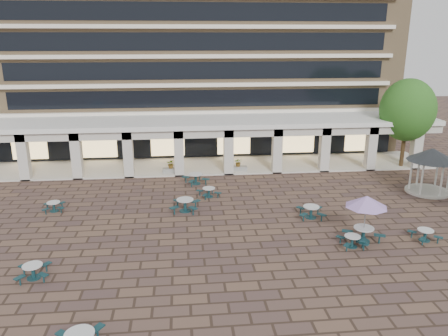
% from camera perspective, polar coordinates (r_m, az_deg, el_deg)
% --- Properties ---
extents(ground, '(120.00, 120.00, 0.00)m').
position_cam_1_polar(ground, '(26.20, -1.09, -9.03)').
color(ground, brown).
rests_on(ground, ground).
extents(apartment_building, '(40.00, 15.50, 25.20)m').
position_cam_1_polar(apartment_building, '(49.04, -3.70, 18.11)').
color(apartment_building, tan).
rests_on(apartment_building, ground).
extents(retail_arcade, '(42.00, 6.60, 4.40)m').
position_cam_1_polar(retail_arcade, '(39.28, -2.86, 4.38)').
color(retail_arcade, white).
rests_on(retail_arcade, ground).
extents(picnic_table_2, '(1.52, 1.52, 0.67)m').
position_cam_1_polar(picnic_table_2, '(25.96, 16.40, -9.04)').
color(picnic_table_2, '#163D43').
rests_on(picnic_table_2, ground).
extents(picnic_table_5, '(1.79, 1.79, 0.72)m').
position_cam_1_polar(picnic_table_5, '(23.86, -23.68, -12.15)').
color(picnic_table_5, '#163D43').
rests_on(picnic_table_5, ground).
extents(picnic_table_7, '(1.66, 1.66, 0.68)m').
position_cam_1_polar(picnic_table_7, '(28.18, 24.78, -7.84)').
color(picnic_table_7, '#163D43').
rests_on(picnic_table_7, ground).
extents(picnic_table_8, '(1.65, 1.65, 0.66)m').
position_cam_1_polar(picnic_table_8, '(31.93, -21.35, -4.62)').
color(picnic_table_8, '#163D43').
rests_on(picnic_table_8, ground).
extents(picnic_table_9, '(2.16, 2.16, 0.87)m').
position_cam_1_polar(picnic_table_9, '(29.84, -5.11, -4.71)').
color(picnic_table_9, '#163D43').
rests_on(picnic_table_9, ground).
extents(picnic_table_10, '(1.87, 1.87, 0.70)m').
position_cam_1_polar(picnic_table_10, '(32.39, -2.00, -3.08)').
color(picnic_table_10, '#163D43').
rests_on(picnic_table_10, ground).
extents(picnic_table_11, '(2.41, 2.41, 2.78)m').
position_cam_1_polar(picnic_table_11, '(26.07, 18.11, -4.40)').
color(picnic_table_11, '#163D43').
rests_on(picnic_table_11, ground).
extents(picnic_table_12, '(2.26, 2.26, 0.84)m').
position_cam_1_polar(picnic_table_12, '(35.27, -3.72, -1.29)').
color(picnic_table_12, '#163D43').
rests_on(picnic_table_12, ground).
extents(picnic_table_13, '(1.92, 1.92, 0.80)m').
position_cam_1_polar(picnic_table_13, '(29.25, 11.30, -5.52)').
color(picnic_table_13, '#163D43').
rests_on(picnic_table_13, ground).
extents(gazebo, '(3.67, 3.67, 3.42)m').
position_cam_1_polar(gazebo, '(36.22, 25.50, 0.98)').
color(gazebo, beige).
rests_on(gazebo, ground).
extents(tree_east_c, '(4.80, 4.80, 7.99)m').
position_cam_1_polar(tree_east_c, '(41.98, 22.85, 6.98)').
color(tree_east_c, '#45341B').
rests_on(tree_east_c, ground).
extents(planter_left, '(1.50, 0.77, 1.30)m').
position_cam_1_polar(planter_left, '(38.02, -6.91, 0.03)').
color(planter_left, gray).
rests_on(planter_left, ground).
extents(planter_right, '(1.50, 0.62, 1.26)m').
position_cam_1_polar(planter_right, '(38.33, 1.89, 0.23)').
color(planter_right, gray).
rests_on(planter_right, ground).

